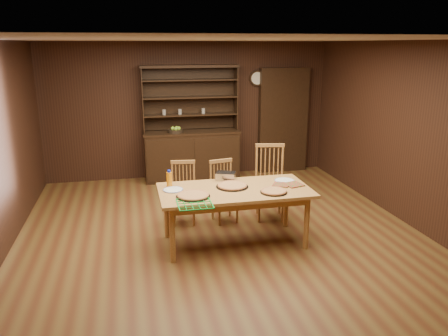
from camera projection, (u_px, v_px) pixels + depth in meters
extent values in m
plane|color=brown|center=(222.00, 236.00, 6.01)|extent=(6.00, 6.00, 0.00)
plane|color=beige|center=(222.00, 39.00, 5.30)|extent=(6.00, 6.00, 0.00)
plane|color=#341B10|center=(189.00, 111.00, 8.47)|extent=(5.50, 0.00, 5.50)
plane|color=#341B10|center=(319.00, 242.00, 2.84)|extent=(5.50, 0.00, 5.50)
plane|color=#341B10|center=(410.00, 135.00, 6.23)|extent=(0.00, 6.00, 6.00)
cube|color=black|center=(192.00, 156.00, 8.46)|extent=(1.80, 0.50, 0.90)
cube|color=black|center=(191.00, 132.00, 8.33)|extent=(1.84, 0.52, 0.04)
cube|color=black|center=(189.00, 98.00, 8.38)|extent=(1.80, 0.02, 1.20)
cube|color=black|center=(142.00, 100.00, 8.05)|extent=(0.02, 0.32, 1.20)
cube|color=black|center=(236.00, 98.00, 8.42)|extent=(0.02, 0.32, 1.20)
cube|color=black|center=(189.00, 66.00, 8.07)|extent=(1.84, 0.34, 0.05)
cylinder|color=gray|center=(164.00, 112.00, 8.20)|extent=(0.07, 0.07, 0.10)
cylinder|color=gray|center=(180.00, 112.00, 8.26)|extent=(0.07, 0.07, 0.10)
cube|color=black|center=(283.00, 121.00, 8.85)|extent=(1.00, 0.18, 2.10)
cylinder|color=black|center=(257.00, 78.00, 8.55)|extent=(0.30, 0.04, 0.30)
cylinder|color=#EFEACC|center=(257.00, 78.00, 8.53)|extent=(0.24, 0.01, 0.24)
cube|color=#C98A45|center=(235.00, 190.00, 5.61)|extent=(1.94, 0.97, 0.04)
cylinder|color=#C98A45|center=(172.00, 235.00, 5.19)|extent=(0.07, 0.07, 0.71)
cylinder|color=#C98A45|center=(167.00, 213.00, 5.88)|extent=(0.07, 0.07, 0.71)
cylinder|color=#C98A45|center=(307.00, 223.00, 5.55)|extent=(0.07, 0.07, 0.71)
cylinder|color=#C98A45|center=(286.00, 203.00, 6.24)|extent=(0.07, 0.07, 0.71)
cube|color=#B3793D|center=(184.00, 198.00, 6.35)|extent=(0.42, 0.40, 0.04)
cylinder|color=#B3793D|center=(174.00, 215.00, 6.27)|extent=(0.03, 0.03, 0.36)
cylinder|color=#B3793D|center=(175.00, 208.00, 6.52)|extent=(0.03, 0.03, 0.36)
cylinder|color=#B3793D|center=(194.00, 214.00, 6.29)|extent=(0.03, 0.03, 0.36)
cylinder|color=#B3793D|center=(194.00, 208.00, 6.55)|extent=(0.03, 0.03, 0.36)
cube|color=#B3793D|center=(183.00, 162.00, 6.36)|extent=(0.36, 0.08, 0.05)
cube|color=#B3793D|center=(225.00, 197.00, 6.42)|extent=(0.43, 0.42, 0.04)
cylinder|color=#B3793D|center=(219.00, 214.00, 6.30)|extent=(0.03, 0.03, 0.36)
cylinder|color=#B3793D|center=(213.00, 208.00, 6.54)|extent=(0.03, 0.03, 0.36)
cylinder|color=#B3793D|center=(237.00, 211.00, 6.41)|extent=(0.03, 0.03, 0.36)
cylinder|color=#B3793D|center=(230.00, 205.00, 6.65)|extent=(0.03, 0.03, 0.36)
cube|color=#B3793D|center=(221.00, 161.00, 6.41)|extent=(0.36, 0.10, 0.05)
cube|color=#B3793D|center=(270.00, 188.00, 6.51)|extent=(0.54, 0.52, 0.04)
cylinder|color=#B3793D|center=(259.00, 208.00, 6.41)|extent=(0.04, 0.04, 0.45)
cylinder|color=#B3793D|center=(257.00, 200.00, 6.73)|extent=(0.04, 0.04, 0.45)
cylinder|color=#B3793D|center=(283.00, 208.00, 6.42)|extent=(0.04, 0.04, 0.45)
cylinder|color=#B3793D|center=(280.00, 200.00, 6.73)|extent=(0.04, 0.04, 0.45)
cube|color=#B3793D|center=(270.00, 145.00, 6.51)|extent=(0.43, 0.12, 0.05)
cylinder|color=black|center=(193.00, 196.00, 5.32)|extent=(0.42, 0.42, 0.01)
cylinder|color=tan|center=(193.00, 195.00, 5.32)|extent=(0.38, 0.38, 0.02)
torus|color=#BE7844|center=(193.00, 195.00, 5.32)|extent=(0.39, 0.39, 0.03)
cylinder|color=black|center=(274.00, 192.00, 5.47)|extent=(0.34, 0.34, 0.01)
cylinder|color=tan|center=(274.00, 191.00, 5.47)|extent=(0.31, 0.31, 0.02)
torus|color=#BE7844|center=(274.00, 191.00, 5.47)|extent=(0.32, 0.32, 0.03)
cylinder|color=black|center=(232.00, 187.00, 5.69)|extent=(0.42, 0.42, 0.01)
cylinder|color=tan|center=(232.00, 185.00, 5.68)|extent=(0.38, 0.38, 0.02)
torus|color=#BE7844|center=(232.00, 185.00, 5.68)|extent=(0.39, 0.39, 0.03)
cylinder|color=white|center=(173.00, 190.00, 5.55)|extent=(0.26, 0.26, 0.01)
torus|color=#313E95|center=(173.00, 190.00, 5.55)|extent=(0.26, 0.26, 0.01)
cylinder|color=white|center=(284.00, 181.00, 5.92)|extent=(0.27, 0.27, 0.01)
torus|color=#313E95|center=(284.00, 181.00, 5.92)|extent=(0.27, 0.27, 0.01)
cube|color=silver|center=(226.00, 176.00, 5.98)|extent=(0.31, 0.27, 0.10)
cylinder|color=orange|center=(169.00, 180.00, 5.67)|extent=(0.07, 0.07, 0.20)
cylinder|color=#1423A5|center=(169.00, 171.00, 5.64)|extent=(0.04, 0.04, 0.03)
cube|color=red|center=(294.00, 185.00, 5.76)|extent=(0.27, 0.27, 0.02)
cube|color=red|center=(281.00, 185.00, 5.76)|extent=(0.27, 0.27, 0.02)
cylinder|color=black|center=(175.00, 131.00, 8.21)|extent=(0.30, 0.30, 0.06)
sphere|color=#8FBF33|center=(173.00, 128.00, 8.18)|extent=(0.08, 0.08, 0.08)
sphere|color=#8FBF33|center=(177.00, 128.00, 8.23)|extent=(0.08, 0.08, 0.08)
sphere|color=#8FBF33|center=(176.00, 129.00, 8.15)|extent=(0.08, 0.08, 0.08)
sphere|color=#8FBF33|center=(179.00, 128.00, 8.19)|extent=(0.08, 0.08, 0.08)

